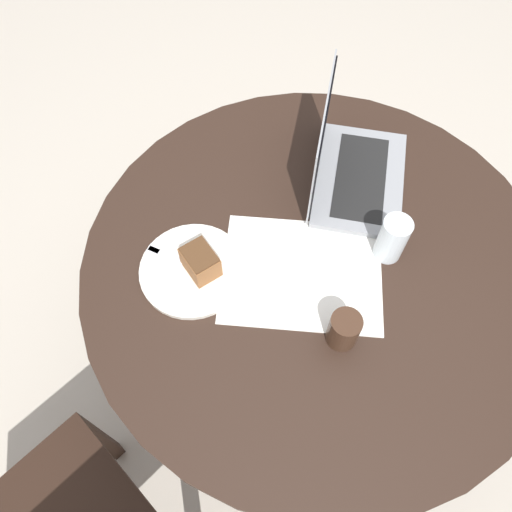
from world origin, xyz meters
The scene contains 9 objects.
ground_plane centered at (0.00, 0.00, 0.00)m, with size 12.00×12.00×0.00m, color #B7AD9E.
dining_table centered at (0.00, 0.00, 0.54)m, with size 1.08×1.08×0.70m.
paper_document centered at (0.03, 0.05, 0.70)m, with size 0.41×0.36×0.00m.
plate centered at (0.26, 0.12, 0.71)m, with size 0.24×0.24×0.01m.
cake_slice centered at (0.24, 0.12, 0.74)m, with size 0.10×0.10×0.06m.
fork centered at (0.31, 0.11, 0.72)m, with size 0.17×0.04×0.00m.
coffee_glass centered at (-0.10, 0.17, 0.74)m, with size 0.06×0.06×0.09m.
water_glass centered at (-0.14, -0.07, 0.76)m, with size 0.06×0.06×0.12m.
laptop centered at (-0.01, -0.24, 0.75)m, with size 0.26×0.35×0.25m.
Camera 1 is at (-0.05, 0.58, 1.69)m, focal length 35.00 mm.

